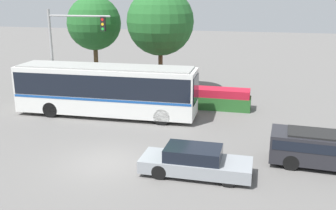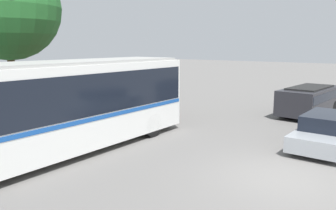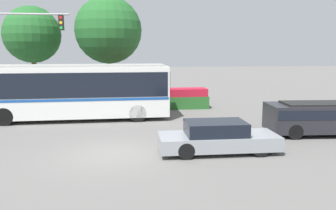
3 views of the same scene
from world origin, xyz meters
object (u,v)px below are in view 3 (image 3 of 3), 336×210
object	(u,v)px
sedan_foreground	(217,138)
street_tree_left	(32,35)
street_tree_centre	(108,30)
city_bus	(70,89)
suv_left_lane	(318,116)
traffic_light_pole	(15,47)

from	to	relation	value
sedan_foreground	street_tree_left	size ratio (longest dim) A/B	0.64
street_tree_left	street_tree_centre	xyz separation A→B (m)	(6.08, -1.46, 0.30)
city_bus	suv_left_lane	size ratio (longest dim) A/B	2.37
city_bus	suv_left_lane	bearing A→B (deg)	-22.86
traffic_light_pole	street_tree_left	xyz separation A→B (m)	(-0.81, 6.55, 1.00)
street_tree_centre	traffic_light_pole	bearing A→B (deg)	-135.97
street_tree_centre	street_tree_left	bearing A→B (deg)	166.52
city_bus	street_tree_left	size ratio (longest dim) A/B	1.55
suv_left_lane	city_bus	bearing A→B (deg)	162.13
traffic_light_pole	street_tree_left	world-z (taller)	street_tree_left
suv_left_lane	traffic_light_pole	distance (m)	17.52
city_bus	suv_left_lane	world-z (taller)	city_bus
traffic_light_pole	street_tree_centre	xyz separation A→B (m)	(5.27, 5.09, 1.30)
traffic_light_pole	suv_left_lane	bearing A→B (deg)	-21.30
city_bus	street_tree_left	world-z (taller)	street_tree_left
city_bus	traffic_light_pole	distance (m)	4.34
sedan_foreground	street_tree_centre	xyz separation A→B (m)	(-5.15, 13.60, 5.01)
suv_left_lane	street_tree_left	size ratio (longest dim) A/B	0.65
suv_left_lane	sedan_foreground	bearing A→B (deg)	-154.61
sedan_foreground	suv_left_lane	size ratio (longest dim) A/B	0.97
suv_left_lane	street_tree_centre	world-z (taller)	street_tree_centre
street_tree_centre	sedan_foreground	bearing A→B (deg)	-69.26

